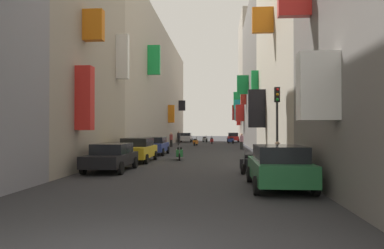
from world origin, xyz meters
TOP-DOWN VIEW (x-y plane):
  - ground_plane at (0.00, 30.00)m, footprint 140.00×140.00m
  - building_left_mid_b at (-8.00, 39.74)m, footprint 7.16×40.53m
  - building_right_mid_a at (7.99, 19.11)m, footprint 7.30×16.55m
  - building_right_mid_b at (7.99, 37.44)m, footprint 7.32×20.08m
  - building_right_mid_c at (7.99, 53.73)m, footprint 7.39×12.53m
  - parked_car_green at (3.76, 7.26)m, footprint 2.01×4.28m
  - parked_car_silver at (-3.65, 50.90)m, footprint 1.90×3.90m
  - parked_car_black at (-3.66, 11.96)m, footprint 1.94×4.22m
  - parked_car_yellow at (-3.56, 17.06)m, footprint 2.02×4.48m
  - parked_car_red at (3.76, 52.38)m, footprint 1.87×4.39m
  - parked_car_blue at (-3.55, 23.31)m, footprint 1.94×4.14m
  - scooter_blue at (3.23, 45.98)m, footprint 0.86×1.85m
  - scooter_red at (0.54, 45.28)m, footprint 0.50×1.81m
  - scooter_green at (-1.01, 18.52)m, footprint 0.55×1.81m
  - scooter_black at (3.05, 11.70)m, footprint 0.84×1.79m
  - scooter_silver at (-0.64, 50.72)m, footprint 0.85×1.88m
  - scooter_orange at (-1.33, 39.18)m, footprint 0.60×1.85m
  - pedestrian_crossing at (-3.65, 41.11)m, footprint 0.53×0.53m
  - pedestrian_near_left at (4.20, 10.39)m, footprint 0.54×0.54m
  - pedestrian_near_right at (3.88, 31.10)m, footprint 0.44×0.44m
  - pedestrian_mid_street at (-3.92, 35.72)m, footprint 0.54×0.54m
  - traffic_light_near_corner at (4.57, 12.79)m, footprint 0.26×0.34m

SIDE VIEW (x-z plane):
  - ground_plane at x=0.00m, z-range 0.00..0.00m
  - scooter_red at x=0.54m, z-range -0.10..1.03m
  - scooter_green at x=-1.01m, z-range -0.10..1.03m
  - scooter_orange at x=-1.33m, z-range -0.10..1.03m
  - scooter_black at x=3.05m, z-range -0.10..1.03m
  - scooter_blue at x=3.23m, z-range -0.10..1.03m
  - scooter_silver at x=-0.64m, z-range -0.10..1.03m
  - parked_car_black at x=-3.66m, z-range 0.04..1.40m
  - parked_car_blue at x=-3.55m, z-range 0.04..1.46m
  - pedestrian_near_left at x=4.20m, z-range -0.01..1.53m
  - parked_car_silver at x=-3.65m, z-range 0.04..1.49m
  - parked_car_red at x=3.76m, z-range 0.03..1.51m
  - parked_car_green at x=3.76m, z-range 0.04..1.54m
  - parked_car_yellow at x=-3.56m, z-range 0.04..1.55m
  - pedestrian_near_right at x=3.88m, z-range -0.01..1.63m
  - pedestrian_mid_street at x=-3.92m, z-range 0.00..1.66m
  - pedestrian_crossing at x=-3.65m, z-range 0.00..1.78m
  - traffic_light_near_corner at x=4.57m, z-range 0.76..4.94m
  - building_left_mid_b at x=-8.00m, z-range 0.00..14.33m
  - building_right_mid_b at x=7.99m, z-range -0.01..16.54m
  - building_right_mid_a at x=7.99m, z-range 0.00..16.84m
  - building_right_mid_c at x=7.99m, z-range -0.02..20.07m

